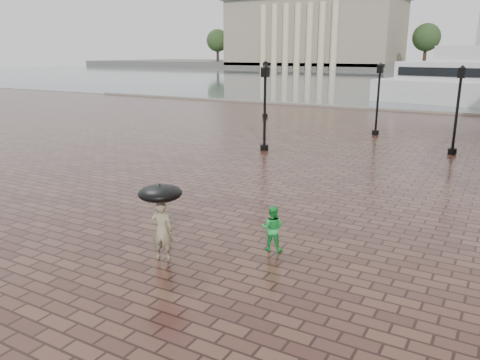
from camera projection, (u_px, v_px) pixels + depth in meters
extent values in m
plane|color=#361D18|center=(292.00, 227.00, 14.20)|extent=(300.00, 300.00, 0.00)
cube|color=slate|center=(438.00, 113.00, 41.01)|extent=(80.00, 0.60, 0.30)
cube|color=gray|center=(315.00, 32.00, 158.85)|extent=(55.00, 30.00, 22.00)
cylinder|color=#2D2119|center=(218.00, 56.00, 171.83)|extent=(1.00, 1.00, 8.00)
sphere|color=#233919|center=(218.00, 40.00, 170.38)|extent=(8.00, 8.00, 8.00)
cylinder|color=#2D2119|center=(310.00, 56.00, 154.61)|extent=(1.00, 1.00, 8.00)
sphere|color=#233919|center=(310.00, 39.00, 153.17)|extent=(8.00, 8.00, 8.00)
cylinder|color=#2D2119|center=(425.00, 57.00, 137.40)|extent=(1.00, 1.00, 8.00)
sphere|color=#233919|center=(427.00, 37.00, 135.95)|extent=(8.00, 8.00, 8.00)
cylinder|color=black|center=(264.00, 147.00, 25.41)|extent=(0.44, 0.44, 0.30)
cylinder|color=black|center=(265.00, 113.00, 24.92)|extent=(0.14, 0.14, 4.00)
cube|color=black|center=(265.00, 72.00, 24.36)|extent=(0.35, 0.35, 0.50)
sphere|color=beige|center=(265.00, 72.00, 24.36)|extent=(0.28, 0.28, 0.28)
cylinder|color=black|center=(452.00, 151.00, 24.46)|extent=(0.44, 0.44, 0.30)
cylinder|color=black|center=(456.00, 116.00, 23.97)|extent=(0.14, 0.14, 4.00)
cube|color=black|center=(462.00, 73.00, 23.40)|extent=(0.35, 0.35, 0.50)
sphere|color=beige|center=(462.00, 73.00, 23.40)|extent=(0.28, 0.28, 0.28)
cylinder|color=black|center=(265.00, 116.00, 38.33)|extent=(0.44, 0.44, 0.30)
cylinder|color=black|center=(265.00, 93.00, 37.85)|extent=(0.14, 0.14, 4.00)
cube|color=black|center=(266.00, 65.00, 37.28)|extent=(0.35, 0.35, 0.50)
sphere|color=beige|center=(266.00, 65.00, 37.28)|extent=(0.28, 0.28, 0.28)
cylinder|color=black|center=(375.00, 132.00, 30.20)|extent=(0.44, 0.44, 0.30)
cylinder|color=black|center=(378.00, 104.00, 29.71)|extent=(0.14, 0.14, 4.00)
cube|color=black|center=(380.00, 69.00, 29.15)|extent=(0.35, 0.35, 0.50)
sphere|color=beige|center=(380.00, 69.00, 29.15)|extent=(0.28, 0.28, 0.28)
imported|color=gray|center=(162.00, 230.00, 11.82)|extent=(0.67, 0.56, 1.56)
imported|color=green|center=(272.00, 228.00, 12.41)|extent=(0.69, 0.60, 1.24)
cylinder|color=black|center=(161.00, 210.00, 11.68)|extent=(0.02, 0.02, 0.95)
ellipsoid|color=black|center=(160.00, 193.00, 11.56)|extent=(1.10, 1.10, 0.39)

